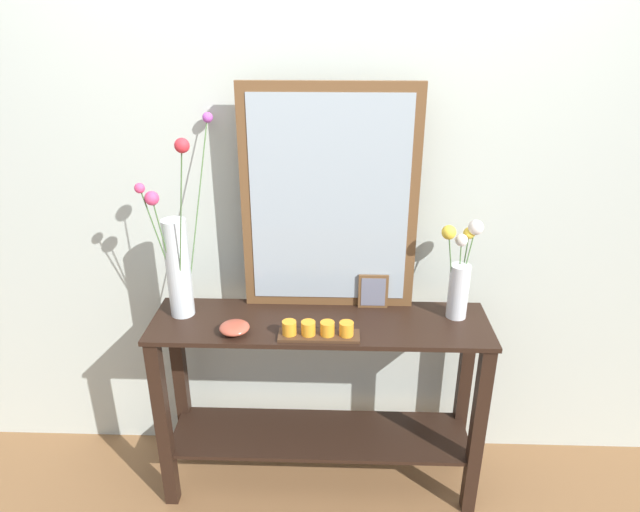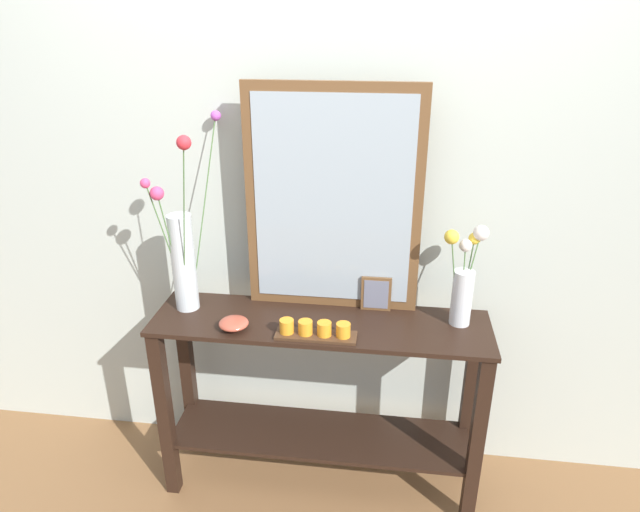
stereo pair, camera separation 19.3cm
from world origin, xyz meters
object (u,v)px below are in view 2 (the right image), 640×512
vase_right (464,281)px  decorative_bowl (234,323)px  mirror_leaning (333,202)px  candle_tray (315,331)px  console_table (320,387)px  tall_vase_left (183,254)px  picture_frame_small (376,294)px

vase_right → decorative_bowl: 0.93m
mirror_leaning → vase_right: 0.61m
decorative_bowl → candle_tray: bearing=-2.5°
mirror_leaning → candle_tray: mirror_leaning is taller
console_table → vase_right: (0.57, 0.07, 0.52)m
console_table → candle_tray: bearing=-92.1°
console_table → decorative_bowl: decorative_bowl is taller
mirror_leaning → candle_tray: size_ratio=2.93×
mirror_leaning → tall_vase_left: bearing=-169.6°
tall_vase_left → picture_frame_small: (0.80, 0.09, -0.18)m
vase_right → candle_tray: 0.62m
console_table → decorative_bowl: bearing=-162.3°
tall_vase_left → vase_right: 1.14m
tall_vase_left → vase_right: tall_vase_left is taller
candle_tray → mirror_leaning: bearing=82.2°
candle_tray → decorative_bowl: candle_tray is taller
candle_tray → decorative_bowl: bearing=177.5°
console_table → mirror_leaning: bearing=77.7°
console_table → picture_frame_small: 0.48m
tall_vase_left → candle_tray: tall_vase_left is taller
tall_vase_left → candle_tray: bearing=-15.7°
console_table → candle_tray: candle_tray is taller
vase_right → picture_frame_small: size_ratio=2.70×
console_table → vase_right: size_ratio=3.38×
candle_tray → picture_frame_small: bearing=47.6°
vase_right → candle_tray: bearing=-161.7°
mirror_leaning → tall_vase_left: size_ratio=1.16×
tall_vase_left → picture_frame_small: size_ratio=5.29×
vase_right → decorative_bowl: vase_right is taller
candle_tray → picture_frame_small: (0.23, 0.25, 0.05)m
mirror_leaning → vase_right: mirror_leaning is taller
tall_vase_left → picture_frame_small: bearing=6.2°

